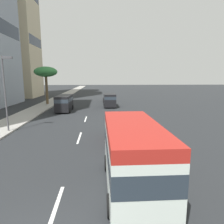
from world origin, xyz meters
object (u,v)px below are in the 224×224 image
Objects in this scene: van_third at (110,99)px; van_fourth at (64,102)px; minibus_fifth at (132,153)px; car_second at (120,131)px; street_lamp at (6,86)px; palm_tree at (46,72)px; car_lead at (108,98)px.

van_third is 0.91× the size of van_fourth.
minibus_fifth is at bearing 17.60° from van_fourth.
van_third is at bearing -0.28° from car_second.
van_third is 0.70× the size of street_lamp.
van_third is at bearing -33.12° from street_lamp.
street_lamp is (-18.90, -1.38, -1.64)m from palm_tree.
minibus_fifth reaches higher than van_third.
van_third is (-6.95, -0.10, 0.50)m from car_lead.
street_lamp is (-15.56, 10.15, 3.02)m from van_third.
minibus_fifth is (-25.61, 0.24, 0.37)m from van_third.
car_second is at bearing -152.39° from palm_tree.
street_lamp is at bearing -175.83° from palm_tree.
car_second is 7.14m from minibus_fifth.
minibus_fifth reaches higher than van_fourth.
minibus_fifth is at bearing 178.78° from car_second.
car_lead is at bearing 0.85° from van_third.
van_fourth is at bearing 148.06° from car_lead.
car_lead is 1.06× the size of car_second.
palm_tree reaches higher than van_third.
car_lead is at bearing 0.03° from car_second.
van_third is 18.83m from street_lamp.
street_lamp is (10.05, 9.91, 2.65)m from minibus_fifth.
palm_tree is 19.02m from street_lamp.
car_second is at bearing 179.72° from van_third.
palm_tree is (-3.62, 11.43, 5.16)m from car_lead.
palm_tree is (21.87, 11.44, 5.23)m from car_second.
palm_tree is (28.95, 11.29, 4.29)m from minibus_fifth.
car_second is at bearing -179.97° from car_lead.
palm_tree is 1.01× the size of street_lamp.
van_third is at bearing -179.15° from car_lead.
minibus_fifth reaches higher than car_lead.
van_fourth reaches higher than car_lead.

